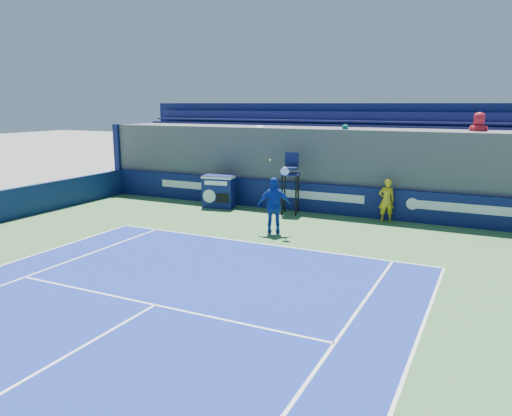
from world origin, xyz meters
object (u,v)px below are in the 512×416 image
at_px(ball_person, 386,200).
at_px(umpire_chair, 291,177).
at_px(tennis_player, 274,206).
at_px(match_clock, 219,191).

height_order(ball_person, umpire_chair, umpire_chair).
height_order(umpire_chair, tennis_player, tennis_player).
distance_m(match_clock, umpire_chair, 3.32).
distance_m(ball_person, match_clock, 7.00).
relative_size(ball_person, match_clock, 1.15).
relative_size(match_clock, umpire_chair, 0.58).
bearing_deg(ball_person, umpire_chair, -19.89).
relative_size(match_clock, tennis_player, 0.55).
xyz_separation_m(ball_person, match_clock, (-6.98, -0.49, -0.09)).
bearing_deg(tennis_player, umpire_chair, 102.49).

